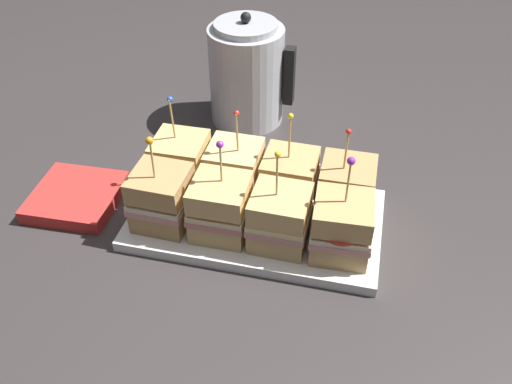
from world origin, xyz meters
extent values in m
plane|color=#383333|center=(0.00, 0.00, 0.00)|extent=(6.00, 6.00, 0.00)
cube|color=white|center=(0.00, 0.00, 0.01)|extent=(0.40, 0.22, 0.01)
cube|color=white|center=(0.00, 0.00, 0.01)|extent=(0.40, 0.22, 0.01)
cube|color=tan|center=(-0.14, -0.04, 0.04)|extent=(0.09, 0.09, 0.04)
cube|color=tan|center=(-0.14, -0.04, 0.06)|extent=(0.09, 0.09, 0.01)
cube|color=beige|center=(-0.14, -0.04, 0.07)|extent=(0.09, 0.09, 0.01)
cylinder|color=red|center=(-0.14, -0.06, 0.07)|extent=(0.05, 0.05, 0.00)
cube|color=tan|center=(-0.14, -0.04, 0.09)|extent=(0.09, 0.09, 0.04)
cylinder|color=tan|center=(-0.14, -0.05, 0.14)|extent=(0.00, 0.01, 0.08)
sphere|color=orange|center=(-0.14, -0.05, 0.18)|extent=(0.01, 0.01, 0.01)
cube|color=tan|center=(-0.04, -0.04, 0.04)|extent=(0.08, 0.08, 0.04)
cube|color=tan|center=(-0.04, -0.04, 0.06)|extent=(0.09, 0.09, 0.01)
cube|color=beige|center=(-0.04, -0.04, 0.07)|extent=(0.09, 0.09, 0.01)
cylinder|color=red|center=(-0.04, -0.06, 0.07)|extent=(0.05, 0.05, 0.00)
cube|color=#E0B771|center=(-0.04, -0.04, 0.09)|extent=(0.08, 0.08, 0.04)
cylinder|color=tan|center=(-0.04, -0.04, 0.14)|extent=(0.00, 0.00, 0.08)
sphere|color=purple|center=(-0.04, -0.04, 0.18)|extent=(0.01, 0.01, 0.01)
cube|color=tan|center=(0.05, -0.05, 0.04)|extent=(0.09, 0.09, 0.04)
cube|color=tan|center=(0.05, -0.05, 0.06)|extent=(0.09, 0.09, 0.01)
cube|color=beige|center=(0.05, -0.05, 0.07)|extent=(0.09, 0.09, 0.01)
cube|color=#E0B771|center=(0.05, -0.05, 0.09)|extent=(0.09, 0.09, 0.04)
cylinder|color=tan|center=(0.04, -0.05, 0.14)|extent=(0.00, 0.01, 0.08)
sphere|color=yellow|center=(0.04, -0.05, 0.18)|extent=(0.01, 0.01, 0.01)
cube|color=tan|center=(0.14, -0.05, 0.04)|extent=(0.09, 0.09, 0.04)
cube|color=tan|center=(0.14, -0.05, 0.06)|extent=(0.09, 0.09, 0.01)
cube|color=beige|center=(0.14, -0.05, 0.07)|extent=(0.09, 0.09, 0.01)
cylinder|color=red|center=(0.14, -0.06, 0.07)|extent=(0.06, 0.06, 0.00)
cube|color=tan|center=(0.14, -0.05, 0.09)|extent=(0.09, 0.09, 0.04)
cylinder|color=tan|center=(0.14, -0.04, 0.14)|extent=(0.00, 0.01, 0.08)
sphere|color=purple|center=(0.14, -0.04, 0.18)|extent=(0.01, 0.01, 0.01)
cube|color=tan|center=(-0.14, 0.05, 0.04)|extent=(0.08, 0.08, 0.04)
cube|color=tan|center=(-0.14, 0.05, 0.06)|extent=(0.09, 0.09, 0.01)
cube|color=beige|center=(-0.14, 0.05, 0.07)|extent=(0.09, 0.09, 0.01)
cylinder|color=red|center=(-0.14, 0.03, 0.07)|extent=(0.05, 0.05, 0.00)
cube|color=#E0B771|center=(-0.14, 0.05, 0.09)|extent=(0.08, 0.08, 0.04)
cylinder|color=tan|center=(-0.15, 0.05, 0.14)|extent=(0.00, 0.01, 0.08)
sphere|color=blue|center=(-0.15, 0.05, 0.18)|extent=(0.01, 0.01, 0.01)
cube|color=#DBB77A|center=(-0.05, 0.05, 0.04)|extent=(0.08, 0.08, 0.04)
cube|color=tan|center=(-0.05, 0.05, 0.06)|extent=(0.09, 0.09, 0.01)
cube|color=beige|center=(-0.05, 0.05, 0.07)|extent=(0.09, 0.09, 0.01)
cylinder|color=red|center=(-0.05, 0.03, 0.07)|extent=(0.05, 0.05, 0.00)
cube|color=#E8C281|center=(-0.05, 0.05, 0.09)|extent=(0.08, 0.08, 0.04)
cylinder|color=tan|center=(-0.04, 0.04, 0.14)|extent=(0.00, 0.01, 0.08)
sphere|color=red|center=(-0.04, 0.04, 0.18)|extent=(0.01, 0.01, 0.01)
cube|color=tan|center=(0.04, 0.05, 0.04)|extent=(0.09, 0.09, 0.04)
cube|color=#B26B60|center=(0.04, 0.05, 0.06)|extent=(0.09, 0.09, 0.01)
cube|color=beige|center=(0.04, 0.05, 0.07)|extent=(0.09, 0.09, 0.01)
cube|color=tan|center=(0.04, 0.05, 0.09)|extent=(0.09, 0.09, 0.04)
cylinder|color=tan|center=(0.04, 0.05, 0.14)|extent=(0.00, 0.01, 0.09)
sphere|color=yellow|center=(0.04, 0.05, 0.18)|extent=(0.01, 0.01, 0.01)
cube|color=tan|center=(0.14, 0.05, 0.04)|extent=(0.08, 0.08, 0.04)
cube|color=tan|center=(0.14, 0.05, 0.06)|extent=(0.09, 0.09, 0.01)
cube|color=beige|center=(0.14, 0.05, 0.07)|extent=(0.09, 0.09, 0.01)
cube|color=tan|center=(0.14, 0.05, 0.09)|extent=(0.08, 0.08, 0.04)
cylinder|color=tan|center=(0.13, 0.04, 0.14)|extent=(0.00, 0.01, 0.08)
sphere|color=red|center=(0.13, 0.04, 0.18)|extent=(0.01, 0.01, 0.01)
cylinder|color=#B7BABF|center=(-0.09, 0.31, 0.10)|extent=(0.15, 0.15, 0.19)
cylinder|color=#B7BABF|center=(-0.09, 0.31, 0.20)|extent=(0.12, 0.12, 0.01)
sphere|color=black|center=(-0.09, 0.31, 0.22)|extent=(0.02, 0.02, 0.02)
cube|color=black|center=(-0.01, 0.31, 0.11)|extent=(0.02, 0.02, 0.12)
cube|color=red|center=(-0.31, -0.02, 0.01)|extent=(0.15, 0.15, 0.02)
camera|label=1|loc=(0.15, -0.63, 0.61)|focal=38.00mm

